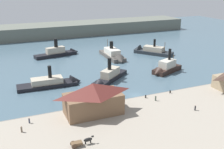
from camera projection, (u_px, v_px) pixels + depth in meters
name	position (u px, v px, depth m)	size (l,w,h in m)	color
ground_plane	(136.00, 95.00, 88.77)	(320.00, 320.00, 0.00)	#476070
quay_promenade	(175.00, 125.00, 69.45)	(110.00, 36.00, 1.20)	#9E9384
seawall_edge	(141.00, 98.00, 85.48)	(110.00, 0.80, 1.00)	gray
ferry_shed_central_terminal	(93.00, 98.00, 72.87)	(15.54, 8.42, 8.81)	brown
horse_cart	(81.00, 142.00, 59.57)	(5.38, 1.45, 1.87)	brown
pedestrian_walking_west	(21.00, 129.00, 64.85)	(0.41, 0.41, 1.66)	#6B5B4C
pedestrian_walking_east	(29.00, 121.00, 68.97)	(0.38, 0.38, 1.55)	#33384C
pedestrian_standing_center	(195.00, 108.00, 75.77)	(0.40, 0.40, 1.62)	#232328
pedestrian_by_tram	(156.00, 98.00, 81.83)	(0.42, 0.42, 1.72)	#3D4C42
mooring_post_east	(146.00, 96.00, 83.92)	(0.44, 0.44, 0.90)	black
mooring_post_center_west	(170.00, 92.00, 87.48)	(0.44, 0.44, 0.90)	black
ferry_mid_harbor	(149.00, 51.00, 139.29)	(17.80, 20.53, 9.92)	#23282D
ferry_near_quay	(60.00, 52.00, 134.86)	(23.18, 8.34, 10.10)	black
ferry_moored_west	(55.00, 83.00, 96.58)	(22.77, 6.40, 9.54)	black
ferry_departing_north	(108.00, 78.00, 100.26)	(19.39, 16.72, 9.97)	black
ferry_moored_east	(114.00, 56.00, 129.53)	(6.32, 21.72, 9.95)	#514C47
ferry_outer_harbor	(165.00, 68.00, 110.11)	(16.11, 10.46, 10.89)	black
far_headland	(60.00, 30.00, 183.08)	(180.00, 24.00, 8.00)	#60665B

